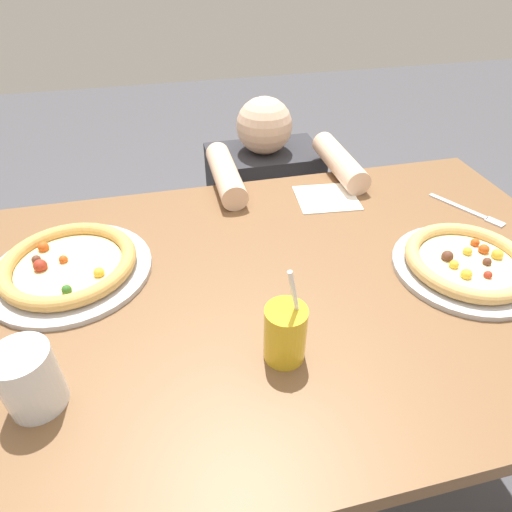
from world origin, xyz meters
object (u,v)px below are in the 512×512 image
at_px(pizza_near, 467,263).
at_px(fork, 469,211).
at_px(pizza_far, 69,266).
at_px(water_cup_clear, 29,379).
at_px(diner_seated, 264,232).
at_px(drink_cup_colored, 285,333).

distance_m(pizza_near, fork, 0.25).
bearing_deg(fork, pizza_far, -178.85).
distance_m(water_cup_clear, diner_seated, 1.09).
bearing_deg(pizza_far, water_cup_clear, -93.28).
distance_m(water_cup_clear, fork, 1.05).
height_order(pizza_far, water_cup_clear, water_cup_clear).
bearing_deg(pizza_far, fork, 1.15).
relative_size(water_cup_clear, diner_seated, 0.12).
height_order(pizza_far, diner_seated, diner_seated).
bearing_deg(pizza_near, fork, 53.80).
xyz_separation_m(pizza_far, fork, (0.97, 0.02, -0.02)).
bearing_deg(drink_cup_colored, water_cup_clear, -179.91).
bearing_deg(diner_seated, fork, -50.34).
xyz_separation_m(pizza_near, water_cup_clear, (-0.84, -0.13, 0.04)).
height_order(pizza_near, drink_cup_colored, drink_cup_colored).
relative_size(pizza_far, fork, 1.81).
distance_m(pizza_far, drink_cup_colored, 0.50).
height_order(drink_cup_colored, diner_seated, drink_cup_colored).
bearing_deg(fork, water_cup_clear, -161.22).
bearing_deg(diner_seated, water_cup_clear, -124.52).
bearing_deg(water_cup_clear, fork, 18.78).
bearing_deg(diner_seated, drink_cup_colored, -101.99).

